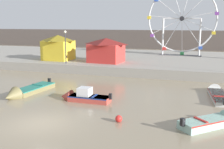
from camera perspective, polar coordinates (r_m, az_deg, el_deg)
The scene contains 12 objects.
ground_plane at distance 17.51m, azimuth -14.56°, elevation -9.85°, with size 240.00×240.00×0.00m, color gray.
quay_promenade at distance 41.64m, azimuth 5.25°, elevation 3.03°, with size 110.00×21.88×1.06m, color gray.
distant_town_skyline at distance 66.48m, azimuth 10.15°, elevation 7.21°, with size 140.00×3.00×4.40m, color #564C47.
motorboat_pale_grey at distance 24.87m, azimuth 21.03°, elevation -3.64°, with size 1.78×6.17×1.15m.
motorboat_faded_red at distance 21.72m, azimuth -6.38°, elevation -4.64°, with size 4.30×1.26×1.46m.
motorboat_olive_wood at distance 24.64m, azimuth -17.66°, elevation -3.43°, with size 2.01×5.85×1.40m.
motorboat_seafoam at distance 17.67m, azimuth 20.68°, elevation -9.09°, with size 3.87×3.77×1.17m.
ferris_wheel_white_frame at distance 43.93m, azimuth 14.39°, elevation 10.99°, with size 10.60×1.20×10.88m.
carnival_booth_yellow_awning at distance 38.19m, azimuth -11.18°, elevation 5.65°, with size 4.08×3.79×3.40m.
carnival_booth_red_striped at distance 35.32m, azimuth -1.25°, elevation 5.22°, with size 4.73×4.11×3.11m.
promenade_lamp_far at distance 34.53m, azimuth -9.72°, elevation 6.67°, with size 0.32×0.32×4.09m.
mooring_buoy_orange at distance 17.10m, azimuth 1.41°, elevation -9.22°, with size 0.44×0.44×0.44m, color red.
Camera 1 is at (8.99, -13.76, 6.04)m, focal length 43.73 mm.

